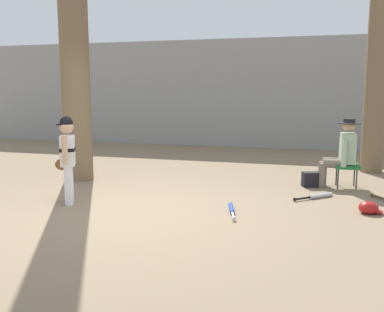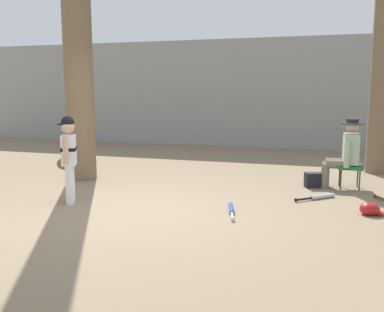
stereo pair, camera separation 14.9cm
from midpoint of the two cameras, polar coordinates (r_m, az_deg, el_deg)
ground_plane at (r=6.13m, az=-7.42°, el=-7.27°), size 60.00×60.00×0.00m
concrete_back_wall at (r=13.01m, az=6.26°, el=8.21°), size 18.00×0.36×3.16m
tree_near_player at (r=8.41m, az=-14.41°, el=14.40°), size 0.81×0.81×5.92m
tree_behind_spectator at (r=9.54m, az=24.29°, el=10.28°), size 0.74×0.74×4.92m
young_ballplayer at (r=6.63m, az=-15.42°, el=0.28°), size 0.48×0.54×1.31m
folding_stool at (r=7.89m, az=20.67°, el=-1.45°), size 0.42×0.42×0.41m
seated_spectator at (r=7.84m, az=20.06°, el=0.56°), size 0.67×0.53×1.20m
handbag_beside_stool at (r=7.83m, az=16.48°, el=-3.07°), size 0.38×0.29×0.26m
bat_aluminum_silver at (r=7.05m, az=17.11°, el=-5.20°), size 0.60×0.55×0.07m
bat_blue_youth at (r=6.07m, az=5.92°, el=-7.08°), size 0.24×0.72×0.07m
batting_helmet_red at (r=6.40m, az=23.09°, el=-6.49°), size 0.32×0.24×0.18m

